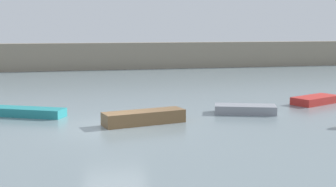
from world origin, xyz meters
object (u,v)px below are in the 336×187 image
Objects in this scene: rowboat_teal at (24,112)px; rowboat_grey at (245,109)px; rowboat_brown at (144,117)px; rowboat_red at (315,100)px.

rowboat_grey is at bearing 16.97° from rowboat_teal.
rowboat_brown is at bearing -146.80° from rowboat_grey.
rowboat_brown is (4.96, -2.83, 0.08)m from rowboat_teal.
rowboat_teal is 5.71m from rowboat_brown.
rowboat_brown is 10.04m from rowboat_red.
rowboat_brown reaches higher than rowboat_red.
rowboat_grey is 4.94m from rowboat_red.
rowboat_teal is at bearing 156.18° from rowboat_red.
rowboat_teal is 1.38× the size of rowboat_red.
rowboat_red is (4.63, 1.71, -0.00)m from rowboat_grey.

